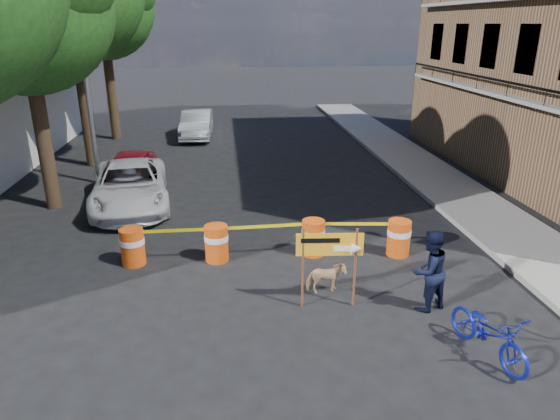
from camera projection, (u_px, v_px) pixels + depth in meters
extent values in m
plane|color=black|center=(304.00, 316.00, 9.82)|extent=(120.00, 120.00, 0.00)
cube|color=gray|center=(465.00, 200.00, 16.03)|extent=(2.40, 40.00, 0.15)
cylinder|color=#332316|center=(42.00, 132.00, 14.80)|extent=(0.44, 0.44, 4.76)
sphere|color=#1A4814|center=(20.00, 2.00, 13.54)|extent=(5.00, 5.00, 5.00)
sphere|color=#1A4814|center=(6.00, 28.00, 14.29)|extent=(3.50, 3.50, 3.50)
cylinder|color=#332316|center=(84.00, 99.00, 19.35)|extent=(0.44, 0.44, 5.32)
sphere|color=#1A4814|center=(55.00, 10.00, 18.76)|extent=(3.78, 3.78, 3.78)
cylinder|color=#332316|center=(111.00, 88.00, 24.07)|extent=(0.44, 0.44, 4.93)
sphere|color=#1A4814|center=(101.00, 6.00, 22.78)|extent=(4.80, 4.80, 4.80)
sphere|color=#1A4814|center=(90.00, 22.00, 23.51)|extent=(3.36, 3.36, 3.36)
cylinder|color=gray|center=(84.00, 68.00, 16.64)|extent=(0.16, 0.16, 8.00)
cylinder|color=#D34C0C|center=(133.00, 247.00, 11.79)|extent=(0.56, 0.56, 0.90)
cylinder|color=white|center=(132.00, 241.00, 11.74)|extent=(0.58, 0.58, 0.14)
cylinder|color=#D34C0C|center=(216.00, 243.00, 11.98)|extent=(0.56, 0.56, 0.90)
cylinder|color=white|center=(216.00, 237.00, 11.93)|extent=(0.58, 0.58, 0.14)
cylinder|color=#D34C0C|center=(313.00, 238.00, 12.29)|extent=(0.56, 0.56, 0.90)
cylinder|color=white|center=(313.00, 232.00, 12.24)|extent=(0.58, 0.58, 0.14)
cylinder|color=#D34C0C|center=(399.00, 238.00, 12.28)|extent=(0.56, 0.56, 0.90)
cylinder|color=white|center=(399.00, 232.00, 12.23)|extent=(0.58, 0.58, 0.14)
cylinder|color=#592D19|center=(303.00, 269.00, 9.86)|extent=(0.05, 0.05, 1.70)
cylinder|color=#592D19|center=(355.00, 268.00, 9.89)|extent=(0.05, 0.05, 1.70)
cube|color=orange|center=(330.00, 245.00, 9.69)|extent=(1.32, 0.14, 0.47)
cube|color=white|center=(343.00, 249.00, 9.71)|extent=(0.38, 0.04, 0.11)
cone|color=white|center=(356.00, 249.00, 9.72)|extent=(0.23, 0.26, 0.25)
cube|color=black|center=(320.00, 241.00, 9.64)|extent=(0.75, 0.07, 0.09)
imported|color=black|center=(429.00, 271.00, 9.79)|extent=(1.00, 0.90, 1.70)
imported|color=#141EA7|center=(493.00, 311.00, 8.34)|extent=(0.85, 1.07, 1.79)
imported|color=tan|center=(326.00, 278.00, 10.56)|extent=(0.85, 0.45, 0.69)
imported|color=silver|center=(130.00, 186.00, 15.50)|extent=(2.87, 5.12, 1.35)
imported|color=maroon|center=(130.00, 172.00, 16.95)|extent=(1.62, 3.90, 1.32)
imported|color=silver|center=(197.00, 124.00, 24.96)|extent=(1.56, 4.14, 1.35)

